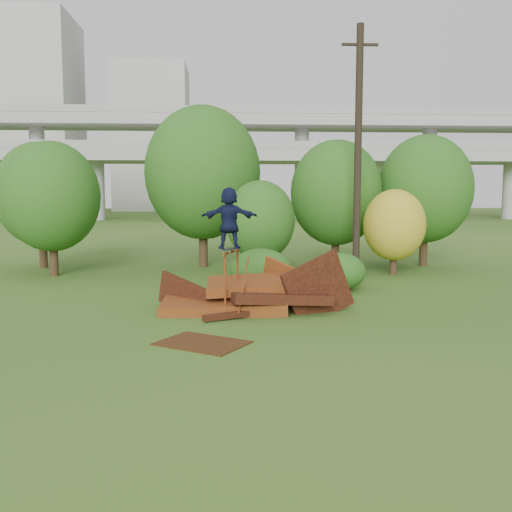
{
  "coord_description": "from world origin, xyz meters",
  "views": [
    {
      "loc": [
        -1.63,
        -13.55,
        3.3
      ],
      "look_at": [
        -0.8,
        2.0,
        1.6
      ],
      "focal_mm": 40.0,
      "sensor_mm": 36.0,
      "label": 1
    }
  ],
  "objects_px": {
    "scrap_pile": "(248,297)",
    "utility_pole": "(358,152)",
    "skater": "(229,218)",
    "flat_plate": "(202,343)"
  },
  "relations": [
    {
      "from": "flat_plate",
      "to": "scrap_pile",
      "type": "bearing_deg",
      "value": 72.16
    },
    {
      "from": "utility_pole",
      "to": "scrap_pile",
      "type": "bearing_deg",
      "value": -126.48
    },
    {
      "from": "scrap_pile",
      "to": "skater",
      "type": "bearing_deg",
      "value": -140.15
    },
    {
      "from": "scrap_pile",
      "to": "utility_pole",
      "type": "relative_size",
      "value": 0.59
    },
    {
      "from": "scrap_pile",
      "to": "utility_pole",
      "type": "xyz_separation_m",
      "value": [
        4.5,
        6.08,
        4.55
      ]
    },
    {
      "from": "skater",
      "to": "scrap_pile",
      "type": "bearing_deg",
      "value": -138.45
    },
    {
      "from": "skater",
      "to": "utility_pole",
      "type": "xyz_separation_m",
      "value": [
        5.04,
        6.53,
        2.28
      ]
    },
    {
      "from": "scrap_pile",
      "to": "skater",
      "type": "xyz_separation_m",
      "value": [
        -0.54,
        -0.45,
        2.26
      ]
    },
    {
      "from": "skater",
      "to": "flat_plate",
      "type": "distance_m",
      "value": 4.19
    },
    {
      "from": "skater",
      "to": "flat_plate",
      "type": "relative_size",
      "value": 0.9
    }
  ]
}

